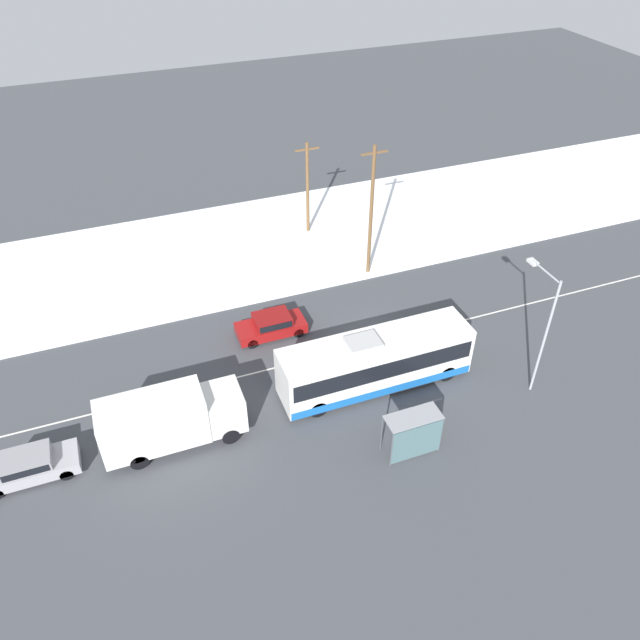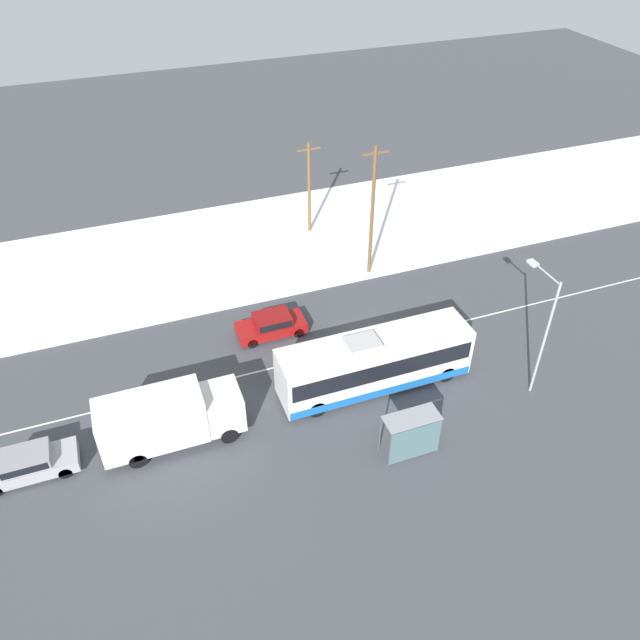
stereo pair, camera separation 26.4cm
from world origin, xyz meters
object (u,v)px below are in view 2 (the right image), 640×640
at_px(sedan_car, 271,324).
at_px(utility_pole_snowlot, 309,187).
at_px(utility_pole_roadside, 372,211).
at_px(bus_shelter, 413,432).
at_px(city_bus, 375,362).
at_px(pedestrian_at_stop, 415,417).
at_px(streetlamp, 543,320).
at_px(box_truck, 168,418).
at_px(parked_car_near_truck, 28,463).

distance_m(sedan_car, utility_pole_snowlot, 13.06).
xyz_separation_m(utility_pole_roadside, utility_pole_snowlot, (-1.98, 6.86, -1.09)).
xyz_separation_m(sedan_car, bus_shelter, (3.72, -11.46, 0.89)).
relative_size(city_bus, utility_pole_snowlot, 1.49).
bearing_deg(pedestrian_at_stop, utility_pole_snowlot, 85.05).
distance_m(city_bus, sedan_car, 7.48).
height_order(streetlamp, utility_pole_snowlot, streetlamp).
xyz_separation_m(box_truck, pedestrian_at_stop, (11.79, -3.65, -0.64)).
relative_size(pedestrian_at_stop, utility_pole_snowlot, 0.25).
bearing_deg(sedan_car, box_truck, 41.86).
bearing_deg(pedestrian_at_stop, utility_pole_roadside, 75.07).
bearing_deg(streetlamp, utility_pole_snowlot, 105.64).
xyz_separation_m(sedan_car, pedestrian_at_stop, (4.54, -10.14, 0.31)).
relative_size(box_truck, pedestrian_at_stop, 3.96).
xyz_separation_m(pedestrian_at_stop, bus_shelter, (-0.82, -1.32, 0.58)).
relative_size(parked_car_near_truck, utility_pole_snowlot, 0.61).
xyz_separation_m(sedan_car, streetlamp, (12.03, -9.20, 3.83)).
xyz_separation_m(box_truck, streetlamp, (19.28, -2.71, 2.88)).
xyz_separation_m(streetlamp, utility_pole_roadside, (-3.68, 13.34, 0.26)).
bearing_deg(box_truck, city_bus, 1.34).
distance_m(box_truck, pedestrian_at_stop, 12.36).
distance_m(box_truck, sedan_car, 9.78).
relative_size(city_bus, sedan_car, 2.54).
bearing_deg(parked_car_near_truck, bus_shelter, -16.70).
relative_size(sedan_car, utility_pole_roadside, 0.45).
height_order(sedan_car, parked_car_near_truck, sedan_car).
distance_m(city_bus, streetlamp, 9.02).
bearing_deg(box_truck, bus_shelter, -24.38).
relative_size(bus_shelter, utility_pole_snowlot, 0.38).
height_order(utility_pole_roadside, utility_pole_snowlot, utility_pole_roadside).
xyz_separation_m(city_bus, utility_pole_snowlot, (2.34, 17.23, 2.12)).
height_order(sedan_car, utility_pole_snowlot, utility_pole_snowlot).
bearing_deg(utility_pole_snowlot, streetlamp, -74.36).
xyz_separation_m(bus_shelter, streetlamp, (8.31, 2.26, 2.94)).
height_order(parked_car_near_truck, utility_pole_roadside, utility_pole_roadside).
xyz_separation_m(parked_car_near_truck, utility_pole_snowlot, (20.34, 17.16, 3.01)).
bearing_deg(pedestrian_at_stop, streetlamp, 7.16).
bearing_deg(utility_pole_roadside, utility_pole_snowlot, 106.07).
relative_size(sedan_car, pedestrian_at_stop, 2.37).
distance_m(city_bus, pedestrian_at_stop, 3.99).
relative_size(pedestrian_at_stop, bus_shelter, 0.64).
bearing_deg(utility_pole_snowlot, pedestrian_at_stop, -94.95).
bearing_deg(utility_pole_roadside, pedestrian_at_stop, -104.93).
bearing_deg(pedestrian_at_stop, parked_car_near_truck, 167.85).
xyz_separation_m(parked_car_near_truck, pedestrian_at_stop, (18.50, -3.98, 0.32)).
xyz_separation_m(sedan_car, utility_pole_roadside, (8.35, 4.14, 4.09)).
xyz_separation_m(city_bus, pedestrian_at_stop, (0.50, -3.91, -0.57)).
xyz_separation_m(parked_car_near_truck, streetlamp, (25.99, -3.04, 3.84)).
xyz_separation_m(city_bus, parked_car_near_truck, (-18.00, 0.07, -0.90)).
distance_m(bus_shelter, utility_pole_roadside, 16.59).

